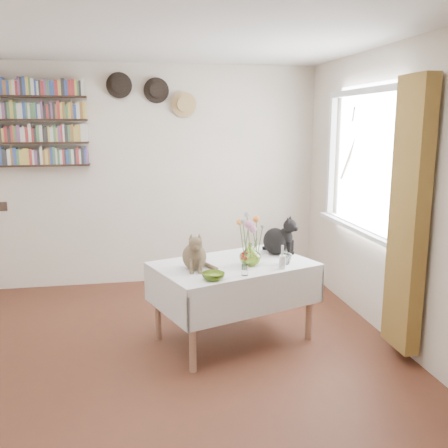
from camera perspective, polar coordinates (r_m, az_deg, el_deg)
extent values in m
cube|color=#5C2D1B|center=(3.99, -7.32, -16.60)|extent=(4.04, 4.54, 0.04)
cube|color=white|center=(3.58, -8.44, 22.15)|extent=(4.04, 4.54, 0.04)
cube|color=silver|center=(5.82, -9.01, 5.44)|extent=(4.04, 0.04, 2.54)
cube|color=silver|center=(1.39, -2.83, -14.13)|extent=(4.04, 0.04, 2.54)
cube|color=silver|center=(4.18, 21.01, 2.47)|extent=(0.04, 4.54, 2.54)
cube|color=white|center=(4.83, 15.75, 6.91)|extent=(0.01, 1.40, 1.20)
cube|color=white|center=(4.82, 16.17, 14.38)|extent=(0.06, 1.52, 0.06)
cube|color=white|center=(4.91, 15.35, -0.43)|extent=(0.06, 1.52, 0.06)
cube|color=white|center=(4.19, 20.17, 5.99)|extent=(0.06, 0.06, 1.20)
cube|color=white|center=(5.49, 12.37, 7.58)|extent=(0.06, 0.06, 1.20)
cube|color=white|center=(4.90, 15.04, -0.44)|extent=(0.12, 1.50, 0.04)
cube|color=brown|center=(4.04, 20.34, 0.77)|extent=(0.12, 0.38, 2.10)
cube|color=white|center=(4.23, 1.09, -4.87)|extent=(1.49, 1.21, 0.06)
cylinder|color=#9E745B|center=(3.81, -3.62, -12.26)|extent=(0.06, 0.06, 0.63)
cylinder|color=#9E745B|center=(4.40, 9.72, -9.11)|extent=(0.06, 0.06, 0.63)
cylinder|color=#9E745B|center=(4.37, -7.63, -9.15)|extent=(0.06, 0.06, 0.63)
cylinder|color=#9E745B|center=(4.89, 4.66, -6.83)|extent=(0.06, 0.06, 0.63)
imported|color=#A3C44B|center=(4.14, 3.00, -3.48)|extent=(0.21, 0.21, 0.19)
imported|color=#A3C44B|center=(3.78, -1.24, -6.00)|extent=(0.25, 0.25, 0.05)
imported|color=white|center=(4.22, 7.09, -3.95)|extent=(0.13, 0.13, 0.09)
cylinder|color=white|center=(4.08, 6.67, -4.35)|extent=(0.05, 0.05, 0.11)
cylinder|color=white|center=(4.06, 6.70, -3.03)|extent=(0.02, 0.02, 0.09)
cylinder|color=white|center=(3.89, 2.40, -5.28)|extent=(0.05, 0.05, 0.08)
cone|color=white|center=(4.53, 7.10, -3.08)|extent=(0.04, 0.04, 0.06)
sphere|color=beige|center=(4.52, 7.11, -2.60)|extent=(0.03, 0.03, 0.03)
cylinder|color=#4C7233|center=(4.12, 2.58, -2.03)|extent=(0.01, 0.01, 0.30)
sphere|color=pink|center=(4.09, 2.60, 0.01)|extent=(0.07, 0.07, 0.07)
cylinder|color=#4C7233|center=(4.11, 3.62, -2.36)|extent=(0.01, 0.01, 0.26)
sphere|color=pink|center=(4.08, 3.64, -0.59)|extent=(0.06, 0.06, 0.06)
cylinder|color=#4C7233|center=(4.16, 3.73, -1.65)|extent=(0.01, 0.01, 0.34)
sphere|color=orange|center=(4.12, 3.76, 0.66)|extent=(0.06, 0.06, 0.06)
cylinder|color=#4C7233|center=(4.14, 2.08, -1.89)|extent=(0.01, 0.01, 0.31)
sphere|color=orange|center=(4.11, 2.09, 0.21)|extent=(0.05, 0.05, 0.05)
cylinder|color=#4C7233|center=(4.16, 2.86, -1.42)|extent=(0.01, 0.01, 0.37)
sphere|color=#999E93|center=(4.12, 2.88, 1.09)|extent=(0.04, 0.04, 0.04)
cylinder|color=#4C7233|center=(4.07, 2.43, -1.97)|extent=(0.01, 0.01, 0.33)
sphere|color=#999E93|center=(4.04, 2.45, 0.31)|extent=(0.04, 0.04, 0.04)
cylinder|color=#4C7233|center=(4.10, 4.10, -2.20)|extent=(0.01, 0.01, 0.29)
sphere|color=#999E93|center=(4.07, 4.13, -0.21)|extent=(0.04, 0.04, 0.04)
cube|color=black|center=(5.77, -20.07, 6.33)|extent=(1.00, 0.16, 0.02)
cube|color=black|center=(5.75, -20.24, 8.71)|extent=(1.00, 0.16, 0.02)
cube|color=black|center=(5.75, -20.41, 11.09)|extent=(1.00, 0.16, 0.02)
cube|color=black|center=(5.76, -20.58, 13.47)|extent=(1.00, 0.16, 0.02)
cylinder|color=black|center=(5.74, -11.90, 15.26)|extent=(0.28, 0.02, 0.28)
cylinder|color=black|center=(5.70, -11.91, 15.28)|extent=(0.16, 0.08, 0.16)
cylinder|color=black|center=(5.74, -7.75, 14.89)|extent=(0.28, 0.02, 0.28)
cylinder|color=black|center=(5.70, -7.73, 14.91)|extent=(0.16, 0.08, 0.16)
cylinder|color=tan|center=(5.76, -4.65, 13.45)|extent=(0.28, 0.02, 0.28)
cylinder|color=tan|center=(5.72, -4.60, 13.46)|extent=(0.16, 0.08, 0.16)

